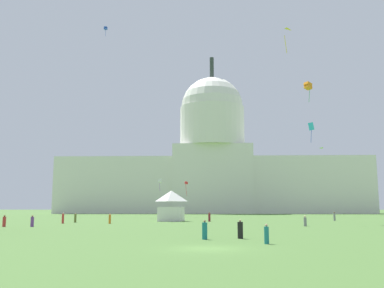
{
  "coord_description": "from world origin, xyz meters",
  "views": [
    {
      "loc": [
        0.06,
        -28.58,
        2.72
      ],
      "look_at": [
        -4.64,
        94.14,
        21.07
      ],
      "focal_mm": 39.47,
      "sensor_mm": 36.0,
      "label": 1
    }
  ],
  "objects_px": {
    "kite_orange_mid": "(308,86)",
    "person_purple_near_tent": "(32,221)",
    "event_tent": "(171,206)",
    "person_teal_lawn_far_right": "(267,235)",
    "person_orange_front_center": "(110,219)",
    "person_teal_near_tree_east": "(205,231)",
    "person_maroon_edge_west": "(209,217)",
    "person_red_back_right": "(63,218)",
    "person_red_front_right": "(4,221)",
    "person_grey_mid_right": "(334,217)",
    "kite_blue_high": "(106,28)",
    "person_grey_back_center": "(305,221)",
    "person_olive_back_left": "(75,218)",
    "person_black_mid_left": "(240,230)",
    "kite_red_low": "(186,183)",
    "kite_cyan_low": "(311,128)",
    "kite_yellow_mid": "(284,33)",
    "capitol_building": "(212,164)",
    "kite_white_low": "(160,181)",
    "kite_lime_mid": "(323,149)"
  },
  "relations": [
    {
      "from": "kite_orange_mid",
      "to": "person_purple_near_tent",
      "type": "bearing_deg",
      "value": -99.2
    },
    {
      "from": "event_tent",
      "to": "person_teal_lawn_far_right",
      "type": "relative_size",
      "value": 3.99
    },
    {
      "from": "person_orange_front_center",
      "to": "person_teal_near_tree_east",
      "type": "xyz_separation_m",
      "value": [
        15.88,
        -33.3,
        -0.04
      ]
    },
    {
      "from": "event_tent",
      "to": "person_teal_near_tree_east",
      "type": "bearing_deg",
      "value": -73.89
    },
    {
      "from": "person_maroon_edge_west",
      "to": "kite_orange_mid",
      "type": "height_order",
      "value": "kite_orange_mid"
    },
    {
      "from": "person_purple_near_tent",
      "to": "person_red_back_right",
      "type": "bearing_deg",
      "value": -102.65
    },
    {
      "from": "person_teal_near_tree_east",
      "to": "person_red_front_right",
      "type": "relative_size",
      "value": 1.0
    },
    {
      "from": "person_grey_mid_right",
      "to": "kite_blue_high",
      "type": "height_order",
      "value": "kite_blue_high"
    },
    {
      "from": "person_grey_back_center",
      "to": "person_maroon_edge_west",
      "type": "height_order",
      "value": "person_maroon_edge_west"
    },
    {
      "from": "person_teal_near_tree_east",
      "to": "person_maroon_edge_west",
      "type": "bearing_deg",
      "value": 21.17
    },
    {
      "from": "person_orange_front_center",
      "to": "person_maroon_edge_west",
      "type": "bearing_deg",
      "value": 97.11
    },
    {
      "from": "person_olive_back_left",
      "to": "kite_orange_mid",
      "type": "height_order",
      "value": "kite_orange_mid"
    },
    {
      "from": "person_black_mid_left",
      "to": "kite_orange_mid",
      "type": "distance_m",
      "value": 47.13
    },
    {
      "from": "person_orange_front_center",
      "to": "person_teal_near_tree_east",
      "type": "bearing_deg",
      "value": -0.32
    },
    {
      "from": "person_red_front_right",
      "to": "kite_red_low",
      "type": "height_order",
      "value": "kite_red_low"
    },
    {
      "from": "kite_cyan_low",
      "to": "person_orange_front_center",
      "type": "bearing_deg",
      "value": -119.6
    },
    {
      "from": "person_teal_lawn_far_right",
      "to": "person_black_mid_left",
      "type": "bearing_deg",
      "value": -49.3
    },
    {
      "from": "person_maroon_edge_west",
      "to": "person_teal_lawn_far_right",
      "type": "bearing_deg",
      "value": -35.53
    },
    {
      "from": "person_red_back_right",
      "to": "kite_yellow_mid",
      "type": "height_order",
      "value": "kite_yellow_mid"
    },
    {
      "from": "person_grey_mid_right",
      "to": "kite_yellow_mid",
      "type": "distance_m",
      "value": 43.18
    },
    {
      "from": "person_orange_front_center",
      "to": "kite_yellow_mid",
      "type": "bearing_deg",
      "value": 33.71
    },
    {
      "from": "capitol_building",
      "to": "kite_white_low",
      "type": "bearing_deg",
      "value": -113.42
    },
    {
      "from": "kite_red_low",
      "to": "person_teal_lawn_far_right",
      "type": "bearing_deg",
      "value": 150.74
    },
    {
      "from": "person_purple_near_tent",
      "to": "person_grey_mid_right",
      "type": "bearing_deg",
      "value": -162.35
    },
    {
      "from": "person_orange_front_center",
      "to": "person_red_back_right",
      "type": "height_order",
      "value": "person_red_back_right"
    },
    {
      "from": "person_teal_near_tree_east",
      "to": "person_teal_lawn_far_right",
      "type": "distance_m",
      "value": 6.3
    },
    {
      "from": "person_grey_mid_right",
      "to": "kite_yellow_mid",
      "type": "relative_size",
      "value": 0.52
    },
    {
      "from": "person_black_mid_left",
      "to": "kite_orange_mid",
      "type": "bearing_deg",
      "value": -172.55
    },
    {
      "from": "kite_cyan_low",
      "to": "event_tent",
      "type": "bearing_deg",
      "value": -146.91
    },
    {
      "from": "person_red_front_right",
      "to": "kite_orange_mid",
      "type": "relative_size",
      "value": 0.43
    },
    {
      "from": "person_black_mid_left",
      "to": "person_red_back_right",
      "type": "relative_size",
      "value": 0.92
    },
    {
      "from": "kite_orange_mid",
      "to": "kite_cyan_low",
      "type": "distance_m",
      "value": 10.97
    },
    {
      "from": "person_red_front_right",
      "to": "kite_blue_high",
      "type": "height_order",
      "value": "kite_blue_high"
    },
    {
      "from": "event_tent",
      "to": "person_red_back_right",
      "type": "bearing_deg",
      "value": -137.82
    },
    {
      "from": "person_purple_near_tent",
      "to": "kite_red_low",
      "type": "xyz_separation_m",
      "value": [
        18.57,
        55.42,
        8.33
      ]
    },
    {
      "from": "kite_cyan_low",
      "to": "person_purple_near_tent",
      "type": "bearing_deg",
      "value": -104.28
    },
    {
      "from": "person_teal_lawn_far_right",
      "to": "kite_lime_mid",
      "type": "height_order",
      "value": "kite_lime_mid"
    },
    {
      "from": "kite_white_low",
      "to": "kite_orange_mid",
      "type": "xyz_separation_m",
      "value": [
        34.17,
        -63.61,
        13.34
      ]
    },
    {
      "from": "person_purple_near_tent",
      "to": "person_grey_back_center",
      "type": "bearing_deg",
      "value": 172.82
    },
    {
      "from": "kite_orange_mid",
      "to": "person_teal_near_tree_east",
      "type": "bearing_deg",
      "value": -55.87
    },
    {
      "from": "person_maroon_edge_west",
      "to": "capitol_building",
      "type": "bearing_deg",
      "value": 138.6
    },
    {
      "from": "person_teal_near_tree_east",
      "to": "kite_orange_mid",
      "type": "bearing_deg",
      "value": -3.85
    },
    {
      "from": "person_purple_near_tent",
      "to": "person_teal_near_tree_east",
      "type": "bearing_deg",
      "value": 126.08
    },
    {
      "from": "kite_lime_mid",
      "to": "kite_red_low",
      "type": "height_order",
      "value": "kite_lime_mid"
    },
    {
      "from": "person_orange_front_center",
      "to": "kite_yellow_mid",
      "type": "xyz_separation_m",
      "value": [
        26.54,
        -15.62,
        24.97
      ]
    },
    {
      "from": "kite_yellow_mid",
      "to": "kite_blue_high",
      "type": "bearing_deg",
      "value": -109.57
    },
    {
      "from": "person_red_back_right",
      "to": "kite_white_low",
      "type": "relative_size",
      "value": 0.45
    },
    {
      "from": "person_grey_mid_right",
      "to": "person_red_front_right",
      "type": "bearing_deg",
      "value": 7.62
    },
    {
      "from": "person_red_back_right",
      "to": "kite_white_low",
      "type": "bearing_deg",
      "value": 45.16
    },
    {
      "from": "person_teal_near_tree_east",
      "to": "person_red_back_right",
      "type": "relative_size",
      "value": 0.91
    }
  ]
}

